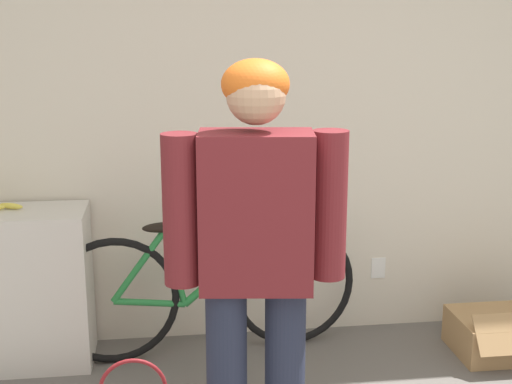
{
  "coord_description": "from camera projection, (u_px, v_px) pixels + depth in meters",
  "views": [
    {
      "loc": [
        -0.64,
        -1.32,
        1.73
      ],
      "look_at": [
        -0.32,
        1.12,
        1.13
      ],
      "focal_mm": 50.0,
      "sensor_mm": 36.0,
      "label": 1
    }
  ],
  "objects": [
    {
      "name": "cardboard_box",
      "position": [
        507.0,
        334.0,
        3.77
      ],
      "size": [
        0.56,
        0.46,
        0.28
      ],
      "color": "#A87F51",
      "rests_on": "ground_plane"
    },
    {
      "name": "wall_back",
      "position": [
        284.0,
        102.0,
        3.79
      ],
      "size": [
        8.0,
        0.07,
        2.6
      ],
      "color": "beige",
      "rests_on": "ground_plane"
    },
    {
      "name": "bicycle",
      "position": [
        206.0,
        288.0,
        3.71
      ],
      "size": [
        1.62,
        0.46,
        0.74
      ],
      "rotation": [
        0.0,
        0.0,
        0.1
      ],
      "color": "black",
      "rests_on": "ground_plane"
    },
    {
      "name": "person",
      "position": [
        256.0,
        246.0,
        2.58
      ],
      "size": [
        0.67,
        0.27,
        1.6
      ],
      "rotation": [
        0.0,
        0.0,
        -0.12
      ],
      "color": "#23283D",
      "rests_on": "ground_plane"
    }
  ]
}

